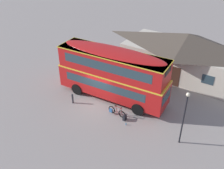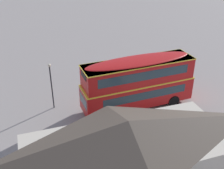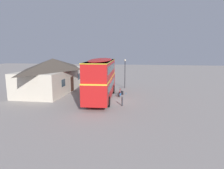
# 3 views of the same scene
# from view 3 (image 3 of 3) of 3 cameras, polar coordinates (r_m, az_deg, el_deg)

# --- Properties ---
(ground_plane) EXTENTS (120.00, 120.00, 0.00)m
(ground_plane) POSITION_cam_3_polar(r_m,az_deg,el_deg) (21.89, 0.00, -4.91)
(ground_plane) COLOR gray
(double_decker_bus) EXTENTS (10.32, 3.29, 4.79)m
(double_decker_bus) POSITION_cam_3_polar(r_m,az_deg,el_deg) (22.23, -3.29, 2.26)
(double_decker_bus) COLOR black
(double_decker_bus) RESTS_ON ground
(touring_bicycle) EXTENTS (1.72, 0.46, 1.00)m
(touring_bicycle) POSITION_cam_3_polar(r_m,az_deg,el_deg) (23.98, 2.38, -2.69)
(touring_bicycle) COLOR black
(touring_bicycle) RESTS_ON ground
(backpack_on_ground) EXTENTS (0.29, 0.34, 0.52)m
(backpack_on_ground) POSITION_cam_3_polar(r_m,az_deg,el_deg) (24.91, 3.02, -2.46)
(backpack_on_ground) COLOR black
(backpack_on_ground) RESTS_ON ground
(water_bottle_blue_sports) EXTENTS (0.07, 0.07, 0.22)m
(water_bottle_blue_sports) POSITION_cam_3_polar(r_m,az_deg,el_deg) (25.31, 4.18, -2.66)
(water_bottle_blue_sports) COLOR #338CBF
(water_bottle_blue_sports) RESTS_ON ground
(pub_building) EXTENTS (13.07, 6.16, 4.60)m
(pub_building) POSITION_cam_3_polar(r_m,az_deg,el_deg) (28.52, -17.15, 2.94)
(pub_building) COLOR beige
(pub_building) RESTS_ON ground
(street_lamp) EXTENTS (0.28, 0.28, 4.40)m
(street_lamp) POSITION_cam_3_polar(r_m,az_deg,el_deg) (29.12, 3.90, 4.26)
(street_lamp) COLOR black
(street_lamp) RESTS_ON ground
(kerb_bollard) EXTENTS (0.16, 0.16, 0.97)m
(kerb_bollard) POSITION_cam_3_polar(r_m,az_deg,el_deg) (19.84, 3.07, -5.00)
(kerb_bollard) COLOR #333338
(kerb_bollard) RESTS_ON ground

